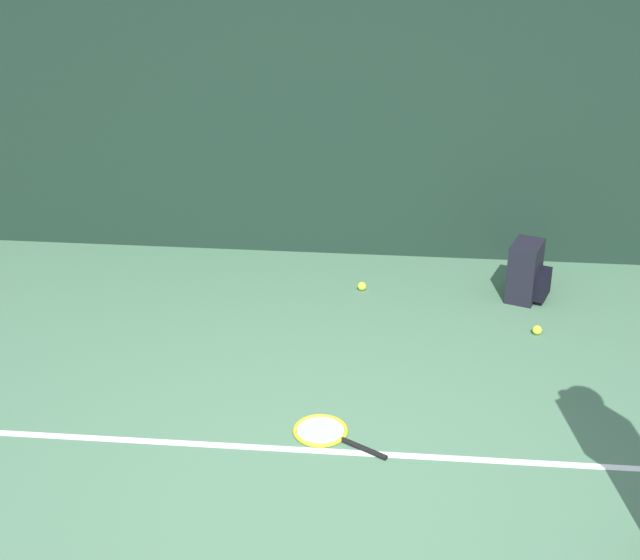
{
  "coord_description": "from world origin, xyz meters",
  "views": [
    {
      "loc": [
        0.43,
        -4.2,
        3.25
      ],
      "look_at": [
        0.0,
        0.4,
        1.0
      ],
      "focal_mm": 54.0,
      "sensor_mm": 36.0,
      "label": 1
    }
  ],
  "objects_px": {
    "tennis_ball_near_player": "(537,330)",
    "tennis_racket": "(325,432)",
    "tennis_ball_mid_court": "(362,286)",
    "backpack": "(527,272)"
  },
  "relations": [
    {
      "from": "tennis_racket",
      "to": "backpack",
      "type": "bearing_deg",
      "value": -94.37
    },
    {
      "from": "tennis_racket",
      "to": "tennis_ball_mid_court",
      "type": "height_order",
      "value": "tennis_ball_mid_court"
    },
    {
      "from": "tennis_ball_near_player",
      "to": "tennis_racket",
      "type": "bearing_deg",
      "value": -135.72
    },
    {
      "from": "tennis_ball_near_player",
      "to": "tennis_ball_mid_court",
      "type": "bearing_deg",
      "value": 155.45
    },
    {
      "from": "tennis_ball_mid_court",
      "to": "backpack",
      "type": "bearing_deg",
      "value": -0.83
    },
    {
      "from": "backpack",
      "to": "tennis_racket",
      "type": "bearing_deg",
      "value": 164.31
    },
    {
      "from": "tennis_ball_mid_court",
      "to": "tennis_racket",
      "type": "bearing_deg",
      "value": -93.32
    },
    {
      "from": "backpack",
      "to": "tennis_ball_near_player",
      "type": "height_order",
      "value": "backpack"
    },
    {
      "from": "tennis_racket",
      "to": "tennis_ball_near_player",
      "type": "xyz_separation_m",
      "value": [
        1.35,
        1.32,
        0.02
      ]
    },
    {
      "from": "tennis_racket",
      "to": "backpack",
      "type": "distance_m",
      "value": 2.3
    }
  ]
}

